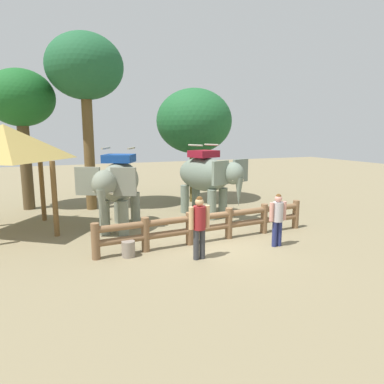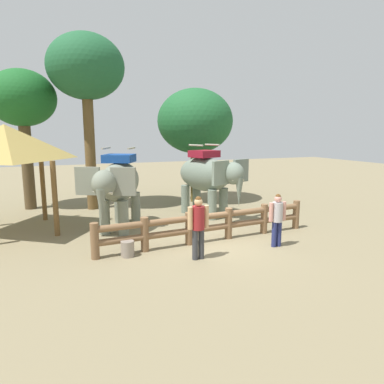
{
  "view_description": "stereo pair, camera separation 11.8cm",
  "coord_description": "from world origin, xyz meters",
  "px_view_note": "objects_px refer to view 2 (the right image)",
  "views": [
    {
      "loc": [
        -4.66,
        -9.68,
        3.56
      ],
      "look_at": [
        0.0,
        1.76,
        1.4
      ],
      "focal_mm": 32.3,
      "sensor_mm": 36.0,
      "label": 1
    },
    {
      "loc": [
        -4.55,
        -9.72,
        3.56
      ],
      "look_at": [
        0.0,
        1.76,
        1.4
      ],
      "focal_mm": 32.3,
      "sensor_mm": 36.0,
      "label": 2
    }
  ],
  "objects_px": {
    "tourist_man_in_blue": "(198,223)",
    "tree_back_center": "(86,70)",
    "elephant_near_left": "(118,184)",
    "tree_far_right": "(195,122)",
    "log_fence": "(209,224)",
    "tourist_woman_in_black": "(277,216)",
    "feed_bucket": "(128,249)",
    "elephant_center": "(208,176)",
    "thatched_shelter": "(5,143)",
    "tree_far_left": "(22,101)"
  },
  "relations": [
    {
      "from": "tourist_man_in_blue",
      "to": "elephant_center",
      "type": "bearing_deg",
      "value": 62.9
    },
    {
      "from": "tree_far_right",
      "to": "thatched_shelter",
      "type": "bearing_deg",
      "value": -161.2
    },
    {
      "from": "elephant_center",
      "to": "thatched_shelter",
      "type": "xyz_separation_m",
      "value": [
        -7.52,
        0.3,
        1.45
      ]
    },
    {
      "from": "elephant_near_left",
      "to": "tourist_woman_in_black",
      "type": "distance_m",
      "value": 5.68
    },
    {
      "from": "log_fence",
      "to": "feed_bucket",
      "type": "xyz_separation_m",
      "value": [
        -2.77,
        -0.4,
        -0.37
      ]
    },
    {
      "from": "tourist_man_in_blue",
      "to": "thatched_shelter",
      "type": "relative_size",
      "value": 0.46
    },
    {
      "from": "elephant_center",
      "to": "tree_back_center",
      "type": "relative_size",
      "value": 0.47
    },
    {
      "from": "elephant_near_left",
      "to": "tree_far_right",
      "type": "bearing_deg",
      "value": 40.36
    },
    {
      "from": "tree_back_center",
      "to": "feed_bucket",
      "type": "height_order",
      "value": "tree_back_center"
    },
    {
      "from": "thatched_shelter",
      "to": "tree_back_center",
      "type": "relative_size",
      "value": 0.51
    },
    {
      "from": "thatched_shelter",
      "to": "tree_far_right",
      "type": "distance_m",
      "value": 8.69
    },
    {
      "from": "elephant_near_left",
      "to": "tourist_woman_in_black",
      "type": "relative_size",
      "value": 2.11
    },
    {
      "from": "log_fence",
      "to": "thatched_shelter",
      "type": "distance_m",
      "value": 7.53
    },
    {
      "from": "tree_back_center",
      "to": "feed_bucket",
      "type": "bearing_deg",
      "value": -87.7
    },
    {
      "from": "tree_back_center",
      "to": "elephant_near_left",
      "type": "bearing_deg",
      "value": -82.2
    },
    {
      "from": "elephant_center",
      "to": "tree_far_left",
      "type": "xyz_separation_m",
      "value": [
        -7.16,
        4.3,
        3.19
      ]
    },
    {
      "from": "tree_far_right",
      "to": "feed_bucket",
      "type": "relative_size",
      "value": 12.32
    },
    {
      "from": "elephant_center",
      "to": "thatched_shelter",
      "type": "height_order",
      "value": "thatched_shelter"
    },
    {
      "from": "elephant_near_left",
      "to": "log_fence",
      "type": "bearing_deg",
      "value": -44.64
    },
    {
      "from": "tourist_woman_in_black",
      "to": "tree_back_center",
      "type": "bearing_deg",
      "value": 121.88
    },
    {
      "from": "feed_bucket",
      "to": "tourist_man_in_blue",
      "type": "bearing_deg",
      "value": -27.27
    },
    {
      "from": "elephant_center",
      "to": "feed_bucket",
      "type": "bearing_deg",
      "value": -138.72
    },
    {
      "from": "elephant_center",
      "to": "log_fence",
      "type": "bearing_deg",
      "value": -113.28
    },
    {
      "from": "elephant_near_left",
      "to": "tourist_man_in_blue",
      "type": "relative_size",
      "value": 1.95
    },
    {
      "from": "tourist_woman_in_black",
      "to": "tourist_man_in_blue",
      "type": "relative_size",
      "value": 0.93
    },
    {
      "from": "elephant_near_left",
      "to": "tourist_woman_in_black",
      "type": "xyz_separation_m",
      "value": [
        4.25,
        -3.71,
        -0.72
      ]
    },
    {
      "from": "tree_far_right",
      "to": "tourist_woman_in_black",
      "type": "bearing_deg",
      "value": -92.45
    },
    {
      "from": "tree_back_center",
      "to": "tourist_woman_in_black",
      "type": "bearing_deg",
      "value": -58.12
    },
    {
      "from": "log_fence",
      "to": "tourist_woman_in_black",
      "type": "relative_size",
      "value": 4.51
    },
    {
      "from": "log_fence",
      "to": "elephant_near_left",
      "type": "height_order",
      "value": "elephant_near_left"
    },
    {
      "from": "tourist_man_in_blue",
      "to": "tree_back_center",
      "type": "relative_size",
      "value": 0.23
    },
    {
      "from": "log_fence",
      "to": "tourist_woman_in_black",
      "type": "height_order",
      "value": "tourist_woman_in_black"
    },
    {
      "from": "elephant_center",
      "to": "tree_far_left",
      "type": "height_order",
      "value": "tree_far_left"
    },
    {
      "from": "tree_back_center",
      "to": "tree_far_left",
      "type": "bearing_deg",
      "value": 157.98
    },
    {
      "from": "tourist_man_in_blue",
      "to": "thatched_shelter",
      "type": "distance_m",
      "value": 7.43
    },
    {
      "from": "log_fence",
      "to": "thatched_shelter",
      "type": "relative_size",
      "value": 1.9
    },
    {
      "from": "elephant_center",
      "to": "tourist_woman_in_black",
      "type": "height_order",
      "value": "elephant_center"
    },
    {
      "from": "tourist_woman_in_black",
      "to": "feed_bucket",
      "type": "bearing_deg",
      "value": 169.47
    },
    {
      "from": "elephant_near_left",
      "to": "tree_back_center",
      "type": "xyz_separation_m",
      "value": [
        -0.55,
        4.01,
        4.55
      ]
    },
    {
      "from": "elephant_center",
      "to": "elephant_near_left",
      "type": "bearing_deg",
      "value": -168.4
    },
    {
      "from": "elephant_center",
      "to": "thatched_shelter",
      "type": "distance_m",
      "value": 7.67
    },
    {
      "from": "elephant_center",
      "to": "tree_back_center",
      "type": "bearing_deg",
      "value": 144.29
    },
    {
      "from": "tree_far_left",
      "to": "log_fence",
      "type": "bearing_deg",
      "value": -52.75
    },
    {
      "from": "tourist_woman_in_black",
      "to": "thatched_shelter",
      "type": "bearing_deg",
      "value": 148.56
    },
    {
      "from": "elephant_center",
      "to": "tree_back_center",
      "type": "distance_m",
      "value": 7.12
    },
    {
      "from": "log_fence",
      "to": "elephant_near_left",
      "type": "xyz_separation_m",
      "value": [
        -2.5,
        2.47,
        1.09
      ]
    },
    {
      "from": "tourist_woman_in_black",
      "to": "tree_far_right",
      "type": "height_order",
      "value": "tree_far_right"
    },
    {
      "from": "elephant_near_left",
      "to": "tourist_man_in_blue",
      "type": "distance_m",
      "value": 4.16
    },
    {
      "from": "tourist_man_in_blue",
      "to": "tree_far_left",
      "type": "relative_size",
      "value": 0.29
    },
    {
      "from": "tourist_man_in_blue",
      "to": "tree_far_right",
      "type": "height_order",
      "value": "tree_far_right"
    }
  ]
}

